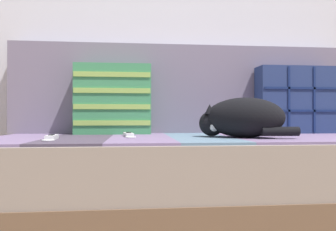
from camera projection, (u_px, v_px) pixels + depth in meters
ground_plane at (201, 228)px, 1.51m from camera, size 14.00×14.00×0.00m
wall_behind at (182, 1)px, 2.09m from camera, size 6.00×0.06×2.50m
couch at (197, 179)px, 1.60m from camera, size 2.06×0.92×0.42m
sofa_backrest at (185, 90)px, 1.99m from camera, size 2.02×0.14×0.52m
throw_pillow_quilted at (296, 100)px, 1.91m from camera, size 0.45×0.14×0.39m
throw_pillow_striped at (113, 99)px, 1.80m from camera, size 0.41×0.14×0.38m
sleeping_cat at (240, 119)px, 1.49m from camera, size 0.41×0.35×0.18m
game_remote_near at (52, 137)px, 1.35m from camera, size 0.06×0.20×0.02m
game_remote_far at (128, 135)px, 1.56m from camera, size 0.07×0.20×0.02m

